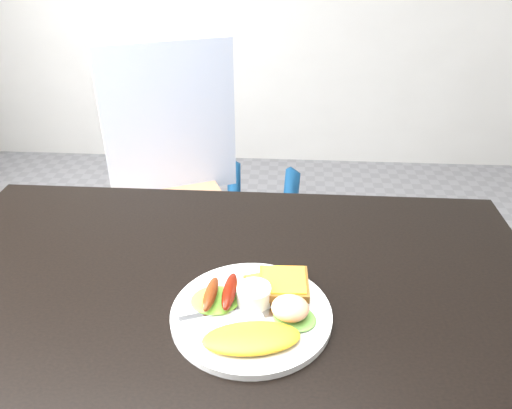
{
  "coord_description": "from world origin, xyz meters",
  "views": [
    {
      "loc": [
        0.1,
        -0.68,
        1.34
      ],
      "look_at": [
        0.05,
        0.08,
        0.9
      ],
      "focal_mm": 35.0,
      "sensor_mm": 36.0,
      "label": 1
    }
  ],
  "objects_px": {
    "dining_table": "(223,307)",
    "plate": "(251,314)",
    "dining_chair": "(163,219)",
    "person": "(241,127)"
  },
  "relations": [
    {
      "from": "dining_chair",
      "to": "plate",
      "type": "height_order",
      "value": "plate"
    },
    {
      "from": "dining_table",
      "to": "person",
      "type": "height_order",
      "value": "person"
    },
    {
      "from": "dining_table",
      "to": "plate",
      "type": "relative_size",
      "value": 4.4
    },
    {
      "from": "dining_chair",
      "to": "plate",
      "type": "bearing_deg",
      "value": -88.64
    },
    {
      "from": "person",
      "to": "plate",
      "type": "relative_size",
      "value": 5.74
    },
    {
      "from": "dining_table",
      "to": "person",
      "type": "xyz_separation_m",
      "value": [
        -0.04,
        0.76,
        0.05
      ]
    },
    {
      "from": "dining_table",
      "to": "plate",
      "type": "xyz_separation_m",
      "value": [
        0.05,
        -0.04,
        0.03
      ]
    },
    {
      "from": "dining_table",
      "to": "dining_chair",
      "type": "distance_m",
      "value": 0.84
    },
    {
      "from": "dining_chair",
      "to": "plate",
      "type": "xyz_separation_m",
      "value": [
        0.36,
        -0.78,
        0.31
      ]
    },
    {
      "from": "dining_chair",
      "to": "person",
      "type": "relative_size",
      "value": 0.29
    }
  ]
}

